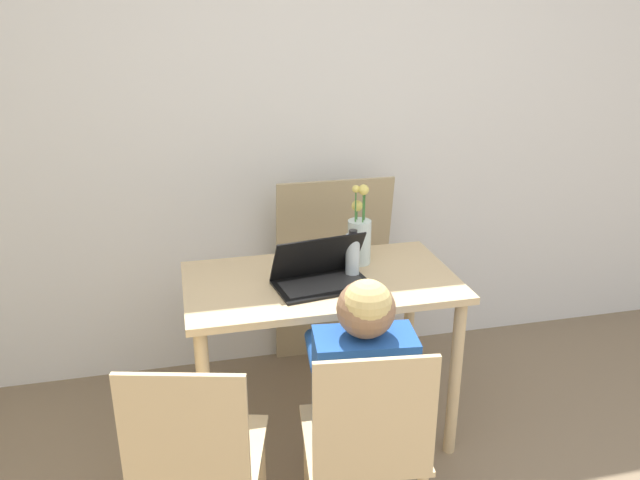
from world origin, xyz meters
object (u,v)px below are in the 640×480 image
Objects in this scene: person_seated at (361,375)px; laptop at (321,273)px; water_bottle at (353,255)px; chair_occupied at (366,446)px; flower_vase at (359,236)px; chair_spare at (197,462)px.

person_seated is 2.50× the size of laptop.
laptop is (-0.02, 0.50, 0.16)m from person_seated.
chair_occupied is at bearing -101.65° from water_bottle.
flower_vase is at bearing -98.82° from person_seated.
laptop is at bearing -82.33° from chair_occupied.
chair_occupied is 1.00× the size of chair_spare.
laptop is 0.29m from flower_vase.
chair_occupied is 4.19× the size of water_bottle.
flower_vase reaches higher than chair_spare.
laptop reaches higher than water_bottle.
chair_occupied is 2.36× the size of flower_vase.
flower_vase is at bearing -120.72° from chair_spare.
chair_occupied is 0.55m from chair_spare.
chair_spare is 0.86m from laptop.
chair_spare is 1.01m from water_bottle.
person_seated is (0.01, 0.11, 0.20)m from chair_occupied.
chair_spare is at bearing -135.25° from flower_vase.
person_seated is 0.53m from laptop.
chair_occupied is 0.83× the size of person_seated.
person_seated reaches higher than laptop.
chair_spare is at bearing 13.38° from person_seated.
laptop is (0.54, 0.57, 0.36)m from chair_spare.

